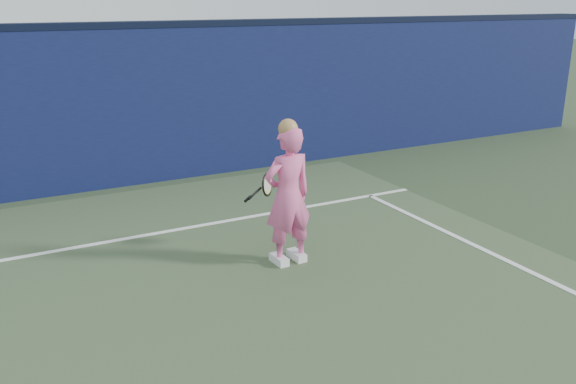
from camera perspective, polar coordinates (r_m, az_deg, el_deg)
backstop_wall at (r=10.04m, az=-24.48°, el=6.37°), size 24.00×0.40×2.50m
player at (r=6.90m, az=0.00°, el=-0.33°), size 0.61×0.42×1.70m
racket at (r=7.31m, az=-2.09°, el=0.59°), size 0.50×0.29×0.29m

